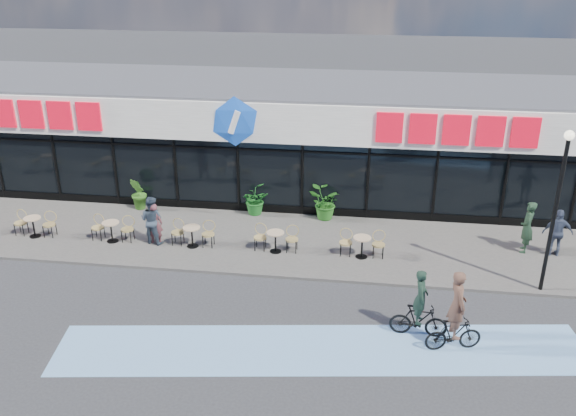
{
  "coord_description": "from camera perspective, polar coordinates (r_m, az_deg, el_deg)",
  "views": [
    {
      "loc": [
        4.91,
        -14.75,
        9.82
      ],
      "look_at": [
        2.43,
        3.5,
        1.83
      ],
      "focal_mm": 38.0,
      "sensor_mm": 36.0,
      "label": 1
    }
  ],
  "objects": [
    {
      "name": "pedestrian_a",
      "position": [
        22.19,
        21.47,
        -1.67
      ],
      "size": [
        0.56,
        0.74,
        1.82
      ],
      "primitive_type": "imported",
      "rotation": [
        0.0,
        0.0,
        -1.77
      ],
      "color": "black",
      "rests_on": "sidewalk"
    },
    {
      "name": "bistro_set_5",
      "position": [
        20.9,
        -1.14,
        -2.87
      ],
      "size": [
        1.54,
        0.62,
        0.9
      ],
      "color": "tan",
      "rests_on": "sidewalk"
    },
    {
      "name": "bistro_set_3",
      "position": [
        22.49,
        -16.12,
        -1.86
      ],
      "size": [
        1.54,
        0.62,
        0.9
      ],
      "color": "tan",
      "rests_on": "sidewalk"
    },
    {
      "name": "pedestrian_c",
      "position": [
        22.34,
        23.91,
        -2.13
      ],
      "size": [
        0.99,
        0.44,
        1.67
      ],
      "primitive_type": "imported",
      "rotation": [
        0.0,
        0.0,
        3.1
      ],
      "color": "#333C50",
      "rests_on": "sidewalk"
    },
    {
      "name": "cyclist_b",
      "position": [
        16.98,
        12.18,
        -9.55
      ],
      "size": [
        1.58,
        0.59,
        2.0
      ],
      "color": "black",
      "rests_on": "ground"
    },
    {
      "name": "potted_plant_right",
      "position": [
        23.25,
        3.36,
        0.44
      ],
      "size": [
        1.17,
        1.01,
        1.29
      ],
      "primitive_type": "imported",
      "rotation": [
        0.0,
        0.0,
        3.14
      ],
      "color": "#24611B",
      "rests_on": "sidewalk"
    },
    {
      "name": "patron_right",
      "position": [
        21.81,
        -12.64,
        -1.09
      ],
      "size": [
        0.96,
        0.82,
        1.74
      ],
      "primitive_type": "imported",
      "rotation": [
        0.0,
        0.0,
        2.94
      ],
      "color": "#2D3946",
      "rests_on": "sidewalk"
    },
    {
      "name": "lamp_post",
      "position": [
        19.13,
        23.89,
        0.78
      ],
      "size": [
        0.28,
        0.28,
        5.03
      ],
      "color": "black",
      "rests_on": "sidewalk"
    },
    {
      "name": "sidewalk",
      "position": [
        22.14,
        -5.89,
        -2.87
      ],
      "size": [
        44.0,
        5.0,
        0.1
      ],
      "primitive_type": "cube",
      "color": "#524E49",
      "rests_on": "ground"
    },
    {
      "name": "patron_left",
      "position": [
        21.8,
        -12.36,
        -1.41
      ],
      "size": [
        0.59,
        0.42,
        1.51
      ],
      "primitive_type": "imported",
      "rotation": [
        0.0,
        0.0,
        3.26
      ],
      "color": "brown",
      "rests_on": "sidewalk"
    },
    {
      "name": "bistro_set_2",
      "position": [
        23.8,
        -22.63,
        -1.37
      ],
      "size": [
        1.54,
        0.62,
        0.9
      ],
      "color": "tan",
      "rests_on": "sidewalk"
    },
    {
      "name": "cyclist_a",
      "position": [
        16.55,
        15.39,
        -10.05
      ],
      "size": [
        1.57,
        0.78,
        2.33
      ],
      "color": "black",
      "rests_on": "ground"
    },
    {
      "name": "building",
      "position": [
        26.25,
        -3.38,
        6.85
      ],
      "size": [
        30.6,
        6.57,
        4.75
      ],
      "color": "black",
      "rests_on": "ground"
    },
    {
      "name": "bistro_set_4",
      "position": [
        21.51,
        -8.91,
        -2.36
      ],
      "size": [
        1.54,
        0.62,
        0.9
      ],
      "color": "tan",
      "rests_on": "sidewalk"
    },
    {
      "name": "bike_lane",
      "position": [
        16.51,
        3.15,
        -13.05
      ],
      "size": [
        14.17,
        4.13,
        0.01
      ],
      "primitive_type": "cube",
      "rotation": [
        0.0,
        0.0,
        0.14
      ],
      "color": "#6A99C9",
      "rests_on": "ground"
    },
    {
      "name": "potted_plant_mid",
      "position": [
        23.73,
        -3.25,
        0.78
      ],
      "size": [
        1.4,
        1.4,
        1.18
      ],
      "primitive_type": "imported",
      "rotation": [
        0.0,
        0.0,
        2.34
      ],
      "color": "#1B601E",
      "rests_on": "sidewalk"
    },
    {
      "name": "bistro_set_6",
      "position": [
        20.69,
        6.94,
        -3.33
      ],
      "size": [
        1.54,
        0.62,
        0.9
      ],
      "color": "tan",
      "rests_on": "sidewalk"
    },
    {
      "name": "ground",
      "position": [
        18.39,
        -9.12,
        -9.16
      ],
      "size": [
        120.0,
        120.0,
        0.0
      ],
      "primitive_type": "plane",
      "color": "#28282B",
      "rests_on": "ground"
    },
    {
      "name": "potted_plant_left",
      "position": [
        24.77,
        -13.76,
        1.33
      ],
      "size": [
        0.87,
        0.93,
        1.35
      ],
      "primitive_type": "imported",
      "rotation": [
        0.0,
        0.0,
        5.19
      ],
      "color": "#356B1E",
      "rests_on": "sidewalk"
    }
  ]
}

